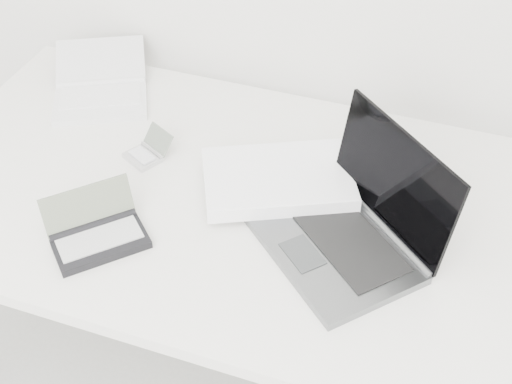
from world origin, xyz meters
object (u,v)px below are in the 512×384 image
(netbook_open_white, at_px, (101,90))
(palmtop_charcoal, at_px, (97,234))
(desk, at_px, (276,220))
(laptop_large, at_px, (313,202))

(netbook_open_white, distance_m, palmtop_charcoal, 0.51)
(netbook_open_white, relative_size, palmtop_charcoal, 1.65)
(desk, height_order, palmtop_charcoal, palmtop_charcoal)
(desk, height_order, netbook_open_white, netbook_open_white)
(netbook_open_white, xyz_separation_m, palmtop_charcoal, (0.24, -0.45, 0.00))
(desk, relative_size, palmtop_charcoal, 7.38)
(laptop_large, bearing_deg, desk, -141.85)
(laptop_large, height_order, palmtop_charcoal, laptop_large)
(palmtop_charcoal, bearing_deg, desk, -9.98)
(desk, relative_size, netbook_open_white, 4.47)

